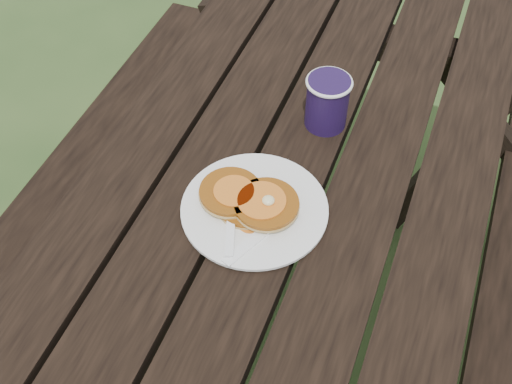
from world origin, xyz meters
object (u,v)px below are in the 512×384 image
(plate, at_px, (255,209))
(pancake_stack, at_px, (249,200))
(coffee_cup, at_px, (327,100))
(picnic_table, at_px, (273,304))

(plate, distance_m, pancake_stack, 0.02)
(plate, distance_m, coffee_cup, 0.28)
(pancake_stack, bearing_deg, plate, -15.14)
(plate, height_order, coffee_cup, coffee_cup)
(pancake_stack, relative_size, coffee_cup, 1.66)
(picnic_table, distance_m, coffee_cup, 0.50)
(pancake_stack, xyz_separation_m, coffee_cup, (0.06, 0.26, 0.04))
(plate, xyz_separation_m, coffee_cup, (0.05, 0.27, 0.06))
(picnic_table, bearing_deg, coffee_cup, 83.99)
(plate, relative_size, pancake_stack, 1.40)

